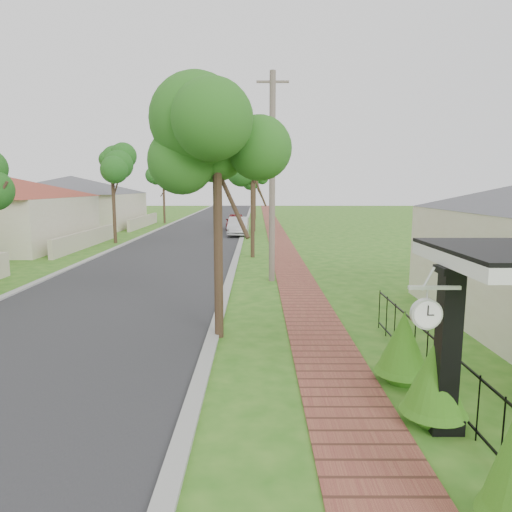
% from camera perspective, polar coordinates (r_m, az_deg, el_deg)
% --- Properties ---
extents(ground, '(160.00, 160.00, 0.00)m').
position_cam_1_polar(ground, '(8.49, -12.13, -16.97)').
color(ground, '#2C6919').
rests_on(ground, ground).
extents(road, '(7.00, 120.00, 0.02)m').
position_cam_1_polar(road, '(28.11, -9.56, 1.12)').
color(road, '#28282B').
rests_on(road, ground).
extents(kerb_right, '(0.30, 120.00, 0.10)m').
position_cam_1_polar(kerb_right, '(27.73, -2.10, 1.13)').
color(kerb_right, '#9E9E99').
rests_on(kerb_right, ground).
extents(kerb_left, '(0.30, 120.00, 0.10)m').
position_cam_1_polar(kerb_left, '(28.95, -16.70, 1.09)').
color(kerb_left, '#9E9E99').
rests_on(kerb_left, ground).
extents(sidewalk, '(1.50, 120.00, 0.03)m').
position_cam_1_polar(sidewalk, '(27.76, 3.27, 1.13)').
color(sidewalk, '#95513B').
rests_on(sidewalk, ground).
extents(porch_post, '(0.48, 0.48, 2.52)m').
position_cam_1_polar(porch_post, '(7.50, 22.75, -11.72)').
color(porch_post, black).
rests_on(porch_post, ground).
extents(picket_fence, '(0.03, 8.02, 1.00)m').
position_cam_1_polar(picket_fence, '(8.70, 22.13, -12.98)').
color(picket_fence, black).
rests_on(picket_fence, ground).
extents(street_trees, '(10.70, 37.65, 5.89)m').
position_cam_1_polar(street_trees, '(34.63, -7.63, 10.09)').
color(street_trees, '#382619').
rests_on(street_trees, ground).
extents(hedge_row, '(0.91, 4.74, 1.97)m').
position_cam_1_polar(hedge_row, '(7.58, 21.95, -14.61)').
color(hedge_row, '#206213').
rests_on(hedge_row, ground).
extents(far_house_grey, '(15.56, 15.56, 4.60)m').
position_cam_1_polar(far_house_grey, '(44.72, -21.94, 6.40)').
color(far_house_grey, beige).
rests_on(far_house_grey, ground).
extents(parked_car_red, '(1.81, 4.15, 1.39)m').
position_cam_1_polar(parked_car_red, '(38.86, -2.55, 4.33)').
color(parked_car_red, maroon).
rests_on(parked_car_red, ground).
extents(parked_car_white, '(1.51, 4.13, 1.35)m').
position_cam_1_polar(parked_car_white, '(34.20, -2.21, 3.70)').
color(parked_car_white, silver).
rests_on(parked_car_white, ground).
extents(near_tree, '(2.13, 2.13, 5.47)m').
position_cam_1_polar(near_tree, '(10.82, -4.89, 12.40)').
color(near_tree, '#382619').
rests_on(near_tree, ground).
extents(utility_pole, '(1.20, 0.24, 7.85)m').
position_cam_1_polar(utility_pole, '(17.48, 2.04, 9.78)').
color(utility_pole, '#75655B').
rests_on(utility_pole, ground).
extents(station_clock, '(0.71, 0.13, 0.61)m').
position_cam_1_polar(station_clock, '(6.72, 20.57, -6.53)').
color(station_clock, silver).
rests_on(station_clock, ground).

